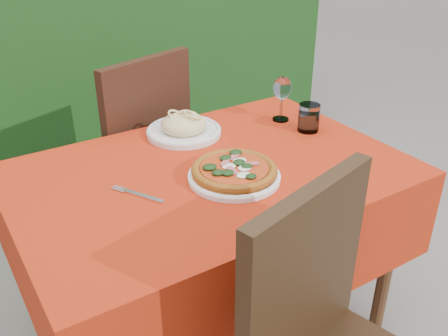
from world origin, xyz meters
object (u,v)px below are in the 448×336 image
pasta_plate (184,127)px  fork (143,196)px  chair_far (135,148)px  water_glass (309,119)px  pizza_plate (234,172)px  wine_glass (282,90)px

pasta_plate → fork: 0.46m
chair_far → water_glass: chair_far is taller
pizza_plate → wine_glass: 0.53m
wine_glass → water_glass: bearing=-80.8°
pizza_plate → pasta_plate: (0.03, 0.39, 0.00)m
chair_far → fork: bearing=52.7°
chair_far → wine_glass: size_ratio=5.51×
wine_glass → fork: (-0.71, -0.25, -0.12)m
fork → pasta_plate: bearing=17.2°
pasta_plate → fork: bearing=-133.9°
chair_far → wine_glass: bearing=119.8°
wine_glass → pizza_plate: bearing=-144.5°
chair_far → water_glass: 0.78m
fork → wine_glass: bearing=-9.9°
pizza_plate → pasta_plate: 0.39m
chair_far → water_glass: size_ratio=9.40×
water_glass → chair_far: bearing=130.1°
wine_glass → pasta_plate: bearing=168.0°
chair_far → fork: (-0.25, -0.68, 0.19)m
water_glass → pizza_plate: bearing=-159.8°
pasta_plate → fork: size_ratio=1.40×
pizza_plate → wine_glass: bearing=35.5°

